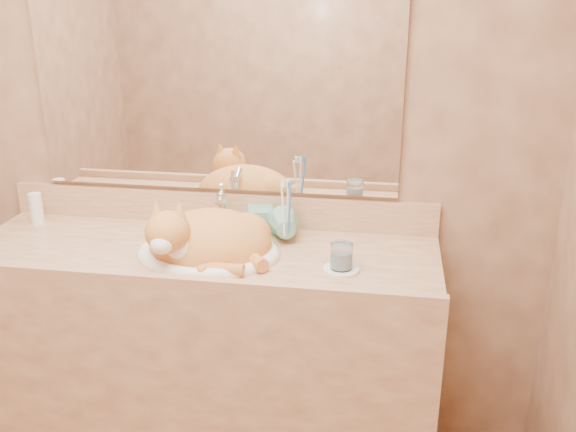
% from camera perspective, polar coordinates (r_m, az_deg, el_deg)
% --- Properties ---
extents(wall_back, '(2.40, 0.02, 2.50)m').
position_cam_1_polar(wall_back, '(2.31, -6.38, 8.73)').
color(wall_back, brown).
rests_on(wall_back, ground).
extents(vanity_counter, '(1.60, 0.55, 0.85)m').
position_cam_1_polar(vanity_counter, '(2.38, -7.36, -12.54)').
color(vanity_counter, '#996744').
rests_on(vanity_counter, floor).
extents(mirror, '(1.30, 0.02, 0.80)m').
position_cam_1_polar(mirror, '(2.28, -6.60, 12.12)').
color(mirror, white).
rests_on(mirror, wall_back).
extents(sink_basin, '(0.52, 0.45, 0.15)m').
position_cam_1_polar(sink_basin, '(2.12, -7.14, -1.61)').
color(sink_basin, white).
rests_on(sink_basin, vanity_counter).
extents(faucet, '(0.07, 0.13, 0.17)m').
position_cam_1_polar(faucet, '(2.28, -5.92, 0.39)').
color(faucet, silver).
rests_on(faucet, vanity_counter).
extents(cat, '(0.45, 0.39, 0.22)m').
position_cam_1_polar(cat, '(2.11, -7.36, -1.95)').
color(cat, '#C6712D').
rests_on(cat, sink_basin).
extents(soap_dispenser, '(0.11, 0.11, 0.20)m').
position_cam_1_polar(soap_dispenser, '(2.25, -2.40, 0.56)').
color(soap_dispenser, '#65A284').
rests_on(soap_dispenser, vanity_counter).
extents(toothbrush_cup, '(0.14, 0.14, 0.10)m').
position_cam_1_polar(toothbrush_cup, '(2.18, -0.14, -1.41)').
color(toothbrush_cup, '#65A284').
rests_on(toothbrush_cup, vanity_counter).
extents(toothbrushes, '(0.04, 0.04, 0.24)m').
position_cam_1_polar(toothbrushes, '(2.15, -0.14, 0.75)').
color(toothbrushes, white).
rests_on(toothbrushes, toothbrush_cup).
extents(saucer, '(0.11, 0.11, 0.01)m').
position_cam_1_polar(saucer, '(2.02, 4.74, -4.76)').
color(saucer, white).
rests_on(saucer, vanity_counter).
extents(water_glass, '(0.07, 0.07, 0.08)m').
position_cam_1_polar(water_glass, '(2.01, 4.78, -3.56)').
color(water_glass, silver).
rests_on(water_glass, saucer).
extents(lotion_bottle, '(0.05, 0.05, 0.12)m').
position_cam_1_polar(lotion_bottle, '(2.57, -21.48, 0.64)').
color(lotion_bottle, white).
rests_on(lotion_bottle, vanity_counter).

